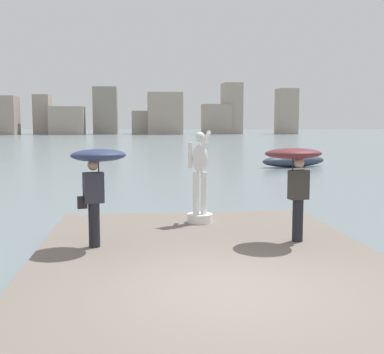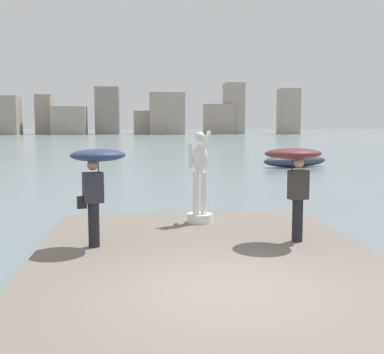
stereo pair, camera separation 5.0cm
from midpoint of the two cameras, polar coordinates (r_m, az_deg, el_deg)
The scene contains 7 objects.
ground_plane at distance 47.03m, azimuth -4.43°, elevation 2.80°, with size 400.00×400.00×0.00m, color slate.
pier at distance 9.02m, azimuth 2.18°, elevation -10.66°, with size 6.49×9.23×0.40m, color #70665B.
statue_white_figure at distance 11.96m, azimuth 1.04°, elevation -1.05°, with size 0.62×0.87×2.26m.
onlooker_left at distance 9.73m, azimuth -10.94°, elevation 1.03°, with size 1.35×1.35×1.94m.
onlooker_right at distance 10.16m, azimuth 11.98°, elevation 1.34°, with size 1.36×1.37×1.95m.
boat_mid at distance 32.50m, azimuth 12.00°, elevation 1.85°, with size 4.83×2.55×0.80m.
distant_skyline at distance 131.02m, azimuth -5.44°, elevation 7.29°, with size 78.86×12.87×13.70m.
Camera 2 is at (-1.20, -6.93, 2.83)m, focal length 45.70 mm.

